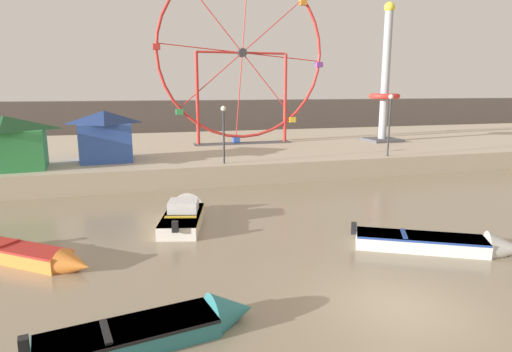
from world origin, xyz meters
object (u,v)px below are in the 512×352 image
motorboat_white_red_stripe (185,213)px  promenade_lamp_far (390,117)px  carnival_booth_blue_tent (105,135)px  promenade_lamp_near (224,126)px  motorboat_orange_hull (34,256)px  drop_tower_steel_tower (385,89)px  ferris_wheel_red_frame (242,55)px  motorboat_teal_painted (168,327)px  motorboat_pale_grey (447,244)px  carnival_booth_green_kiosk (7,142)px

motorboat_white_red_stripe → promenade_lamp_far: size_ratio=1.22×
motorboat_white_red_stripe → carnival_booth_blue_tent: bearing=34.2°
carnival_booth_blue_tent → promenade_lamp_near: bearing=-26.9°
motorboat_orange_hull → drop_tower_steel_tower: drop_tower_steel_tower is taller
motorboat_orange_hull → ferris_wheel_red_frame: ferris_wheel_red_frame is taller
carnival_booth_blue_tent → promenade_lamp_far: size_ratio=0.87×
motorboat_white_red_stripe → ferris_wheel_red_frame: 19.51m
drop_tower_steel_tower → motorboat_teal_painted: bearing=-130.9°
motorboat_orange_hull → promenade_lamp_far: size_ratio=1.10×
motorboat_teal_painted → carnival_booth_blue_tent: carnival_booth_blue_tent is taller
motorboat_orange_hull → motorboat_pale_grey: 14.61m
motorboat_white_red_stripe → motorboat_pale_grey: 10.93m
motorboat_pale_grey → promenade_lamp_far: 15.03m
motorboat_teal_painted → promenade_lamp_far: 23.23m
ferris_wheel_red_frame → drop_tower_steel_tower: ferris_wheel_red_frame is taller
carnival_booth_green_kiosk → promenade_lamp_near: (12.34, -1.44, 0.75)m
motorboat_orange_hull → carnival_booth_green_kiosk: 12.89m
carnival_booth_green_kiosk → promenade_lamp_far: 23.85m
motorboat_teal_painted → carnival_booth_blue_tent: size_ratio=1.47×
carnival_booth_green_kiosk → carnival_booth_blue_tent: 5.53m
motorboat_teal_painted → promenade_lamp_far: (16.29, 16.12, 3.75)m
motorboat_white_red_stripe → drop_tower_steel_tower: 24.73m
drop_tower_steel_tower → promenade_lamp_far: (-4.45, -7.81, -1.79)m
motorboat_white_red_stripe → drop_tower_steel_tower: size_ratio=0.44×
promenade_lamp_far → motorboat_teal_painted: bearing=-135.3°
motorboat_pale_grey → ferris_wheel_red_frame: ferris_wheel_red_frame is taller
motorboat_pale_grey → promenade_lamp_near: 15.01m
drop_tower_steel_tower → carnival_booth_blue_tent: 23.53m
ferris_wheel_red_frame → carnival_booth_blue_tent: 13.46m
carnival_booth_blue_tent → carnival_booth_green_kiosk: bearing=-164.5°
motorboat_white_red_stripe → promenade_lamp_far: promenade_lamp_far is taller
motorboat_orange_hull → carnival_booth_green_kiosk: carnival_booth_green_kiosk is taller
motorboat_white_red_stripe → promenade_lamp_far: 16.65m
motorboat_orange_hull → carnival_booth_green_kiosk: (-3.47, 12.14, 2.59)m
motorboat_teal_painted → motorboat_pale_grey: motorboat_pale_grey is taller
ferris_wheel_red_frame → motorboat_pale_grey: bearing=-85.3°
motorboat_white_red_stripe → promenade_lamp_far: (14.75, 6.79, 3.67)m
carnival_booth_green_kiosk → carnival_booth_blue_tent: carnival_booth_blue_tent is taller
promenade_lamp_near → carnival_booth_blue_tent: bearing=155.9°
motorboat_teal_painted → motorboat_pale_grey: 10.71m
ferris_wheel_red_frame → motorboat_orange_hull: bearing=-122.0°
promenade_lamp_far → promenade_lamp_near: bearing=178.5°
promenade_lamp_near → promenade_lamp_far: size_ratio=0.84×
motorboat_teal_painted → carnival_booth_blue_tent: (-2.21, 19.59, 2.70)m
motorboat_pale_grey → carnival_booth_blue_tent: carnival_booth_blue_tent is taller
motorboat_orange_hull → motorboat_teal_painted: 6.98m
promenade_lamp_far → ferris_wheel_red_frame: bearing=129.5°
carnival_booth_green_kiosk → motorboat_pale_grey: bearing=-45.3°
motorboat_teal_painted → promenade_lamp_near: (4.87, 16.42, 3.38)m
motorboat_orange_hull → carnival_booth_blue_tent: (1.79, 13.86, 2.67)m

